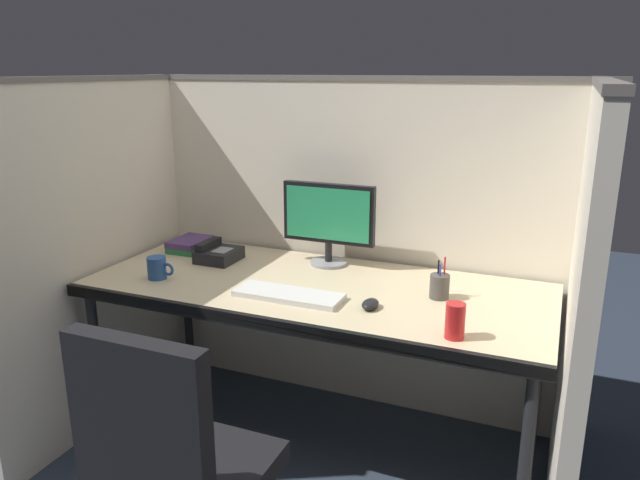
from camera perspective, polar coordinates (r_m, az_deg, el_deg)
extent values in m
cube|color=beige|center=(2.89, 3.00, -0.78)|extent=(2.20, 0.05, 1.55)
cube|color=#605B56|center=(2.77, 3.25, 15.01)|extent=(2.21, 0.06, 0.02)
cube|color=beige|center=(2.94, -19.43, -1.42)|extent=(0.05, 1.40, 1.55)
cube|color=#605B56|center=(2.82, -20.93, 14.05)|extent=(0.06, 1.41, 0.02)
cube|color=beige|center=(2.23, 22.94, -7.27)|extent=(0.05, 1.40, 1.55)
cube|color=#605B56|center=(2.07, 25.34, 13.27)|extent=(0.06, 1.41, 0.02)
cube|color=beige|center=(2.51, -0.44, -4.68)|extent=(1.90, 0.80, 0.04)
cube|color=black|center=(2.19, -4.44, -8.01)|extent=(1.90, 0.02, 0.05)
cylinder|color=black|center=(2.86, -20.25, -11.15)|extent=(0.04, 0.04, 0.70)
cylinder|color=black|center=(2.22, 18.78, -19.52)|extent=(0.04, 0.04, 0.70)
cylinder|color=black|center=(3.34, -12.38, -6.56)|extent=(0.04, 0.04, 0.70)
cylinder|color=black|center=(2.80, 19.87, -11.70)|extent=(0.04, 0.04, 0.70)
cube|color=black|center=(1.93, -12.20, -20.87)|extent=(0.44, 0.44, 0.07)
cube|color=black|center=(1.65, -16.64, -16.56)|extent=(0.40, 0.06, 0.48)
cylinder|color=gray|center=(2.77, 0.81, -2.14)|extent=(0.17, 0.17, 0.01)
cylinder|color=black|center=(2.75, 0.81, -1.11)|extent=(0.03, 0.03, 0.09)
cube|color=black|center=(2.70, 0.82, 2.54)|extent=(0.43, 0.03, 0.27)
cube|color=#268C59|center=(2.69, 0.68, 2.46)|extent=(0.39, 0.01, 0.23)
cube|color=silver|center=(2.37, -2.99, -5.19)|extent=(0.43, 0.15, 0.02)
ellipsoid|color=black|center=(2.27, 4.77, -6.05)|extent=(0.06, 0.10, 0.03)
cylinder|color=#59595B|center=(2.28, 4.92, -5.59)|extent=(0.01, 0.01, 0.01)
cylinder|color=#4C4742|center=(2.40, 11.21, -4.32)|extent=(0.08, 0.08, 0.09)
cylinder|color=red|center=(2.40, 11.63, -3.35)|extent=(0.01, 0.01, 0.16)
cylinder|color=#263FB2|center=(2.37, 11.22, -3.79)|extent=(0.01, 0.01, 0.13)
cylinder|color=black|center=(2.40, 11.07, -3.48)|extent=(0.01, 0.01, 0.14)
cube|color=#26723F|center=(3.05, -12.12, -0.66)|extent=(0.15, 0.21, 0.03)
cube|color=#4C3366|center=(3.04, -12.17, -0.16)|extent=(0.15, 0.21, 0.03)
cube|color=black|center=(2.85, -9.51, -1.40)|extent=(0.17, 0.19, 0.06)
cube|color=black|center=(2.86, -10.48, -0.41)|extent=(0.04, 0.17, 0.03)
cube|color=gray|center=(2.82, -9.21, -0.96)|extent=(0.07, 0.09, 0.00)
cylinder|color=#264C8C|center=(2.66, -15.15, -2.54)|extent=(0.08, 0.08, 0.09)
torus|color=#264C8C|center=(2.63, -14.15, -2.71)|extent=(0.06, 0.01, 0.06)
cylinder|color=red|center=(2.06, 12.63, -7.45)|extent=(0.07, 0.07, 0.12)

